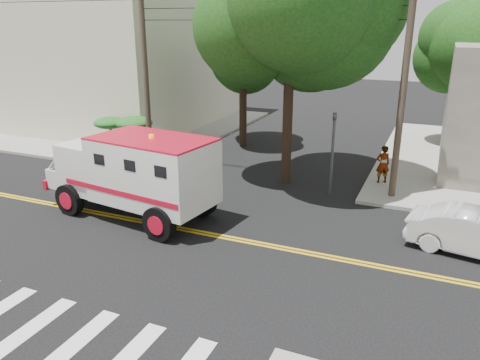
% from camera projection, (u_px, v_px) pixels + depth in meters
% --- Properties ---
extents(ground, '(100.00, 100.00, 0.00)m').
position_uv_depth(ground, '(190.00, 231.00, 16.82)').
color(ground, black).
rests_on(ground, ground).
extents(sidewalk_nw, '(17.00, 17.00, 0.15)m').
position_uv_depth(sidewalk_nw, '(117.00, 125.00, 33.59)').
color(sidewalk_nw, gray).
rests_on(sidewalk_nw, ground).
extents(building_left, '(16.00, 14.00, 10.00)m').
position_uv_depth(building_left, '(101.00, 50.00, 34.01)').
color(building_left, beige).
rests_on(building_left, sidewalk_nw).
extents(utility_pole_left, '(0.28, 0.28, 9.00)m').
position_uv_depth(utility_pole_left, '(146.00, 79.00, 22.69)').
color(utility_pole_left, '#382D23').
rests_on(utility_pole_left, ground).
extents(utility_pole_right, '(0.28, 0.28, 9.00)m').
position_uv_depth(utility_pole_right, '(403.00, 92.00, 18.41)').
color(utility_pole_right, '#382D23').
rests_on(utility_pole_right, ground).
extents(tree_main, '(6.08, 5.70, 9.85)m').
position_uv_depth(tree_main, '(299.00, 20.00, 19.18)').
color(tree_main, black).
rests_on(tree_main, ground).
extents(tree_left, '(4.48, 4.20, 7.70)m').
position_uv_depth(tree_left, '(247.00, 48.00, 26.23)').
color(tree_left, black).
rests_on(tree_left, ground).
extents(tree_right, '(4.80, 4.50, 8.20)m').
position_uv_depth(tree_right, '(472.00, 42.00, 25.26)').
color(tree_right, black).
rests_on(tree_right, ground).
extents(traffic_signal, '(0.15, 0.18, 3.60)m').
position_uv_depth(traffic_signal, '(333.00, 145.00, 19.55)').
color(traffic_signal, '#3F3F42').
rests_on(traffic_signal, ground).
extents(accessibility_sign, '(0.45, 0.10, 2.02)m').
position_uv_depth(accessibility_sign, '(142.00, 140.00, 24.07)').
color(accessibility_sign, '#3F3F42').
rests_on(accessibility_sign, ground).
extents(palm_planter, '(3.52, 2.63, 2.36)m').
position_uv_depth(palm_planter, '(127.00, 130.00, 24.84)').
color(palm_planter, '#1E3314').
rests_on(palm_planter, sidewalk_nw).
extents(armored_truck, '(7.30, 3.59, 3.20)m').
position_uv_depth(armored_truck, '(135.00, 171.00, 17.56)').
color(armored_truck, silver).
rests_on(armored_truck, ground).
extents(parked_sedan, '(4.52, 2.18, 1.43)m').
position_uv_depth(parked_sedan, '(479.00, 234.00, 14.88)').
color(parked_sedan, silver).
rests_on(parked_sedan, ground).
extents(pedestrian_a, '(0.75, 0.66, 1.74)m').
position_uv_depth(pedestrian_a, '(383.00, 164.00, 21.13)').
color(pedestrian_a, gray).
rests_on(pedestrian_a, sidewalk_ne).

